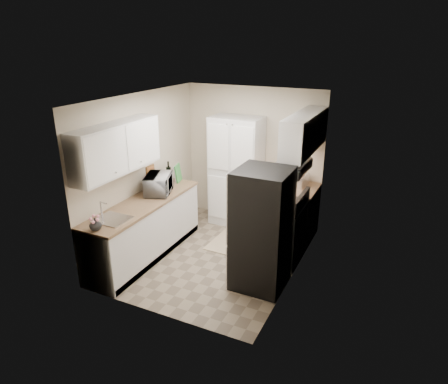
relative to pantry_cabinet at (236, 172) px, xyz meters
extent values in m
plane|color=#7A6B56|center=(0.20, -1.32, -1.00)|extent=(3.20, 3.20, 0.00)
cube|color=beige|center=(0.20, 0.28, 0.25)|extent=(2.60, 0.04, 2.50)
cube|color=beige|center=(0.20, -2.92, 0.25)|extent=(2.60, 0.04, 2.50)
cube|color=beige|center=(-1.10, -1.32, 0.25)|extent=(0.04, 3.20, 2.50)
cube|color=beige|center=(1.50, -1.32, 0.25)|extent=(0.04, 3.20, 2.50)
cube|color=white|center=(0.20, -1.32, 1.50)|extent=(2.60, 3.20, 0.04)
cube|color=silver|center=(-0.93, -2.07, 0.83)|extent=(0.33, 1.60, 0.70)
cube|color=silver|center=(1.33, -0.50, 0.89)|extent=(0.33, 1.55, 0.58)
cube|color=#99999E|center=(1.27, -0.93, 0.52)|extent=(0.45, 0.76, 0.13)
cube|color=#B7B7BC|center=(-0.79, -2.47, -0.07)|extent=(0.45, 0.40, 0.02)
cube|color=brown|center=(-1.09, -1.12, 0.18)|extent=(0.02, 0.22, 0.22)
cube|color=silver|center=(0.00, 0.00, 0.00)|extent=(0.90, 0.55, 2.00)
cube|color=silver|center=(-0.79, -1.75, -0.56)|extent=(0.60, 2.30, 0.88)
cube|color=#846647|center=(-0.79, -1.75, -0.10)|extent=(0.63, 2.33, 0.04)
cube|color=silver|center=(1.19, -0.12, -0.56)|extent=(0.60, 0.80, 0.88)
cube|color=#846647|center=(1.19, -0.12, -0.10)|extent=(0.63, 0.83, 0.04)
cube|color=#B7B7BC|center=(1.17, -0.93, -0.55)|extent=(0.64, 0.76, 0.90)
cube|color=black|center=(1.17, -0.93, -0.08)|extent=(0.66, 0.78, 0.03)
cube|color=black|center=(1.46, -0.93, 0.02)|extent=(0.06, 0.76, 0.22)
cube|color=#D39588|center=(0.80, -1.06, -0.45)|extent=(0.01, 0.16, 0.42)
cube|color=#F0E9C4|center=(0.80, -0.83, -0.45)|extent=(0.01, 0.16, 0.42)
cube|color=#B7B7BC|center=(1.14, -1.73, -0.15)|extent=(0.70, 0.72, 1.70)
imported|color=#ACABB1|center=(-0.78, -1.33, 0.07)|extent=(0.56, 0.66, 0.31)
cylinder|color=black|center=(-0.93, -0.80, 0.09)|extent=(0.09, 0.09, 0.34)
imported|color=white|center=(-0.77, -2.81, 0.00)|extent=(0.19, 0.19, 0.17)
cube|color=green|center=(-0.80, -0.70, 0.07)|extent=(0.08, 0.24, 0.31)
cube|color=silver|center=(1.15, 0.00, 0.02)|extent=(0.32, 0.38, 0.20)
cube|color=tan|center=(0.24, -0.77, -0.99)|extent=(0.60, 0.93, 0.01)
camera|label=1|loc=(2.76, -6.33, 2.26)|focal=32.00mm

